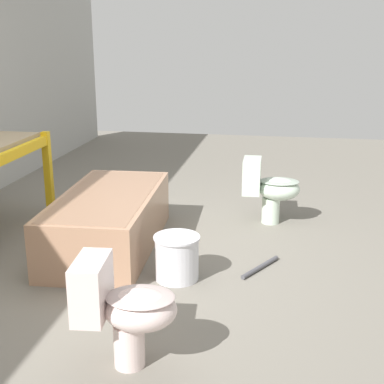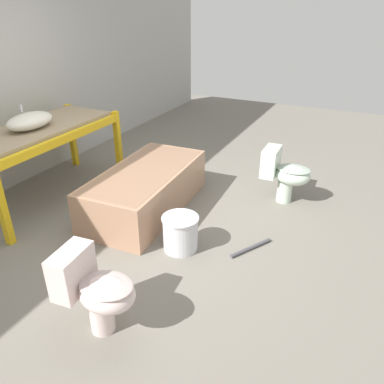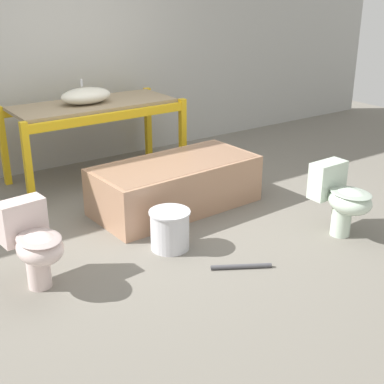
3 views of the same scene
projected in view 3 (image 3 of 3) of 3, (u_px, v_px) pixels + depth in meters
ground_plane at (143, 219)px, 5.19m from camera, size 12.00×12.00×0.00m
warehouse_wall_rear at (51, 32)px, 6.10m from camera, size 10.80×0.08×3.20m
shelving_rack at (94, 113)px, 5.97m from camera, size 1.92×0.87×0.89m
sink_basin at (86, 96)px, 5.84m from camera, size 0.57×0.35×0.26m
bathtub_main at (175, 182)px, 5.35m from camera, size 1.69×0.87×0.48m
toilet_near at (34, 242)px, 3.93m from camera, size 0.39×0.59×0.64m
toilet_far at (342, 197)px, 4.75m from camera, size 0.35×0.56×0.64m
bucket_white at (170, 229)px, 4.56m from camera, size 0.36×0.36×0.35m
loose_pipe at (241, 266)px, 4.29m from camera, size 0.45×0.28×0.04m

